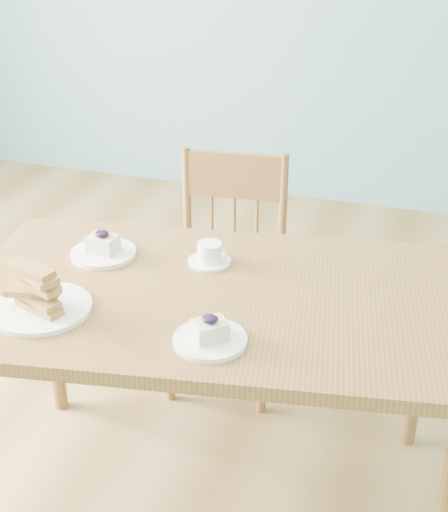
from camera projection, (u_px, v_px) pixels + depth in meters
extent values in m
cube|color=brown|center=(212.00, 299.00, 1.83)|extent=(1.40, 0.94, 0.04)
cylinder|color=brown|center=(51.00, 327.00, 2.35)|extent=(0.05, 0.05, 0.66)
cylinder|color=brown|center=(419.00, 358.00, 2.19)|extent=(0.05, 0.05, 0.66)
cube|color=brown|center=(225.00, 287.00, 2.46)|extent=(0.41, 0.40, 0.04)
cylinder|color=brown|center=(169.00, 355.00, 2.45)|extent=(0.03, 0.03, 0.37)
cylinder|color=brown|center=(262.00, 367.00, 2.39)|extent=(0.03, 0.03, 0.37)
cylinder|color=brown|center=(191.00, 309.00, 2.72)|extent=(0.03, 0.03, 0.37)
cylinder|color=brown|center=(276.00, 319.00, 2.66)|extent=(0.03, 0.03, 0.37)
cylinder|color=brown|center=(187.00, 204.00, 2.53)|extent=(0.03, 0.03, 0.42)
cylinder|color=brown|center=(283.00, 212.00, 2.47)|extent=(0.03, 0.03, 0.42)
cube|color=brown|center=(235.00, 176.00, 2.44)|extent=(0.33, 0.05, 0.16)
cylinder|color=brown|center=(212.00, 228.00, 2.55)|extent=(0.01, 0.01, 0.25)
cylinder|color=brown|center=(234.00, 230.00, 2.54)|extent=(0.01, 0.01, 0.25)
cylinder|color=brown|center=(257.00, 232.00, 2.52)|extent=(0.01, 0.01, 0.25)
cylinder|color=white|center=(210.00, 340.00, 1.62)|extent=(0.17, 0.17, 0.01)
cube|color=beige|center=(210.00, 330.00, 1.61)|extent=(0.09, 0.09, 0.04)
ellipsoid|color=black|center=(210.00, 319.00, 1.60)|extent=(0.04, 0.04, 0.02)
sphere|color=black|center=(215.00, 319.00, 1.60)|extent=(0.01, 0.01, 0.01)
sphere|color=black|center=(207.00, 317.00, 1.60)|extent=(0.01, 0.01, 0.01)
sphere|color=black|center=(210.00, 321.00, 1.59)|extent=(0.01, 0.01, 0.01)
cylinder|color=white|center=(103.00, 253.00, 2.01)|extent=(0.18, 0.18, 0.01)
cube|color=beige|center=(103.00, 244.00, 1.99)|extent=(0.08, 0.07, 0.05)
ellipsoid|color=black|center=(102.00, 234.00, 1.98)|extent=(0.04, 0.04, 0.02)
sphere|color=black|center=(106.00, 234.00, 1.98)|extent=(0.02, 0.02, 0.02)
sphere|color=black|center=(100.00, 232.00, 1.99)|extent=(0.02, 0.02, 0.02)
sphere|color=black|center=(101.00, 236.00, 1.97)|extent=(0.02, 0.02, 0.02)
cylinder|color=white|center=(210.00, 261.00, 1.97)|extent=(0.12, 0.12, 0.01)
cylinder|color=white|center=(209.00, 252.00, 1.95)|extent=(0.07, 0.07, 0.05)
cylinder|color=olive|center=(209.00, 245.00, 1.94)|extent=(0.06, 0.06, 0.00)
torus|color=white|center=(221.00, 254.00, 1.94)|extent=(0.04, 0.01, 0.04)
cylinder|color=white|center=(42.00, 308.00, 1.74)|extent=(0.24, 0.24, 0.01)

